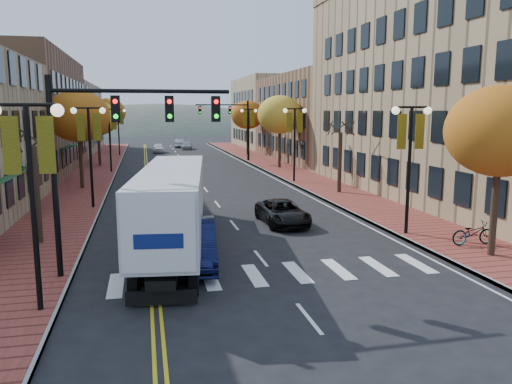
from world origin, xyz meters
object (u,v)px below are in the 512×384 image
semi_truck (175,200)px  black_suv (282,212)px  bicycle (473,233)px  navy_sedan (192,243)px

semi_truck → black_suv: size_ratio=3.22×
bicycle → semi_truck: bearing=77.7°
navy_sedan → bicycle: size_ratio=2.67×
navy_sedan → black_suv: (5.26, 5.91, -0.24)m
bicycle → navy_sedan: bearing=89.1°
semi_truck → black_suv: (5.72, 3.37, -1.46)m
black_suv → semi_truck: bearing=-150.9°
semi_truck → black_suv: semi_truck is taller
semi_truck → bicycle: size_ratio=7.39×
navy_sedan → black_suv: 7.92m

